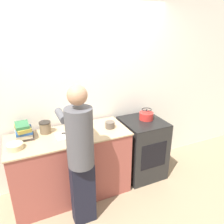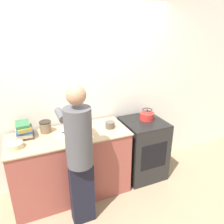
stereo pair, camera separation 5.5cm
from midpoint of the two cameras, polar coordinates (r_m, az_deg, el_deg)
ground_plane at (r=3.17m, az=-2.91°, el=-21.97°), size 12.00×12.00×0.00m
wall_back at (r=3.09m, az=-8.12°, el=4.70°), size 8.00×0.05×2.60m
counter at (r=3.04m, az=-11.12°, el=-13.48°), size 1.52×0.64×0.91m
oven at (r=3.41m, az=7.37°, el=-9.23°), size 0.58×0.63×0.90m
person at (r=2.40m, az=-8.91°, el=-10.56°), size 0.32×0.57×1.67m
cutting_board at (r=2.79m, az=-11.36°, el=-5.85°), size 0.35×0.20×0.02m
knife at (r=2.81m, az=-11.24°, el=-5.39°), size 0.24×0.11×0.01m
kettle at (r=3.24m, az=8.49°, el=-0.79°), size 0.21×0.21×0.16m
bowl_prep at (r=2.91m, az=-1.08°, el=-3.37°), size 0.13×0.13×0.09m
bowl_mixing at (r=2.68m, az=-24.55°, el=-8.15°), size 0.18×0.18×0.06m
canister_jar at (r=2.90m, az=-17.56°, el=-3.86°), size 0.15×0.15×0.15m
book_stack at (r=2.86m, az=-22.63°, el=-4.64°), size 0.22×0.27×0.19m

